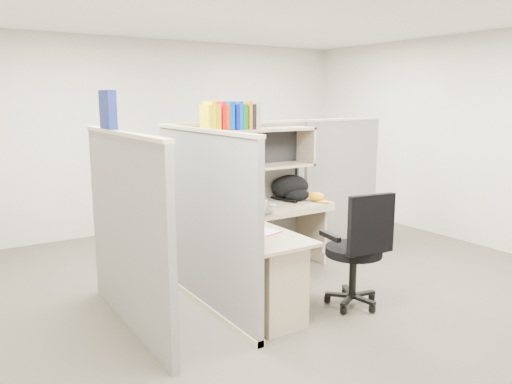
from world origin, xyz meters
TOP-DOWN VIEW (x-y plane):
  - ground at (0.00, 0.00)m, footprint 6.00×6.00m
  - room_shell at (0.00, 0.00)m, footprint 6.00×6.00m
  - cubicle at (-0.37, 0.45)m, footprint 3.79×1.84m
  - desk at (-0.41, -0.29)m, footprint 1.74×1.75m
  - laptop at (-0.15, 0.36)m, footprint 0.38×0.38m
  - backpack at (0.58, 0.65)m, footprint 0.50×0.40m
  - orange_cap at (0.75, 0.45)m, footprint 0.21×0.24m
  - snack_canister at (-0.46, -0.10)m, footprint 0.11×0.11m
  - tissue_box at (-0.80, -0.48)m, footprint 0.14×0.14m
  - mouse at (0.16, 0.47)m, footprint 0.11×0.09m
  - paper_cup at (-0.02, 0.69)m, footprint 0.07×0.07m
  - book_stack at (0.16, 0.81)m, footprint 0.22×0.25m
  - loose_paper at (-0.48, -0.29)m, footprint 0.26×0.31m
  - task_chair at (0.24, -0.74)m, footprint 0.60×0.55m

SIDE VIEW (x-z plane):
  - ground at x=0.00m, z-range 0.00..0.00m
  - task_chair at x=0.24m, z-range -0.16..0.93m
  - desk at x=-0.41m, z-range 0.07..0.80m
  - loose_paper at x=-0.48m, z-range 0.73..0.73m
  - mouse at x=0.16m, z-range 0.73..0.76m
  - paper_cup at x=-0.02m, z-range 0.73..0.83m
  - orange_cap at x=0.75m, z-range 0.73..0.83m
  - book_stack at x=0.16m, z-range 0.73..0.84m
  - snack_canister at x=-0.46m, z-range 0.73..0.84m
  - tissue_box at x=-0.80m, z-range 0.73..0.91m
  - laptop at x=-0.15m, z-range 0.73..0.98m
  - backpack at x=0.58m, z-range 0.73..1.01m
  - cubicle at x=-0.37m, z-range -0.07..1.88m
  - room_shell at x=0.00m, z-range -1.38..4.62m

